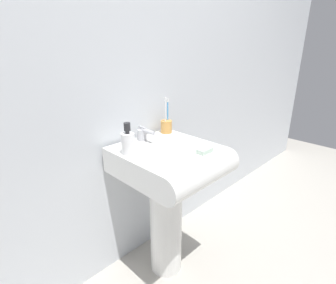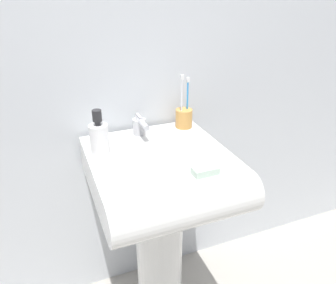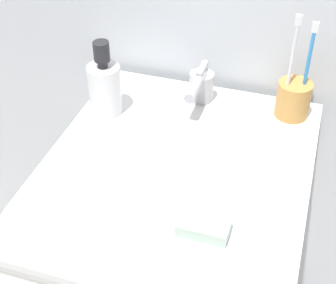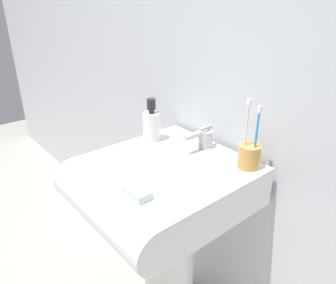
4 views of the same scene
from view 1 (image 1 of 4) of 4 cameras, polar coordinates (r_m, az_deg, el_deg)
name	(u,v)px [view 1 (image 1 of 4)]	position (r m, az deg, el deg)	size (l,w,h in m)	color
ground_plane	(166,266)	(1.85, -0.41, -25.31)	(6.00, 6.00, 0.00)	#ADA89E
wall_back	(130,69)	(1.51, -8.34, 15.55)	(5.00, 0.05, 2.40)	silver
sink_pedestal	(166,222)	(1.62, -0.44, -16.97)	(0.19, 0.19, 0.68)	white
sink_basin	(173,162)	(1.38, 1.06, -4.43)	(0.48, 0.54, 0.14)	white
faucet	(143,134)	(1.48, -5.40, 1.77)	(0.05, 0.13, 0.08)	#B7B7BC
toothbrush_cup	(166,126)	(1.61, -0.36, 3.54)	(0.07, 0.07, 0.22)	#D19347
soap_bottle	(128,142)	(1.30, -8.71, -0.06)	(0.07, 0.07, 0.16)	white
bar_soap	(205,151)	(1.33, 7.99, -1.88)	(0.08, 0.05, 0.02)	silver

